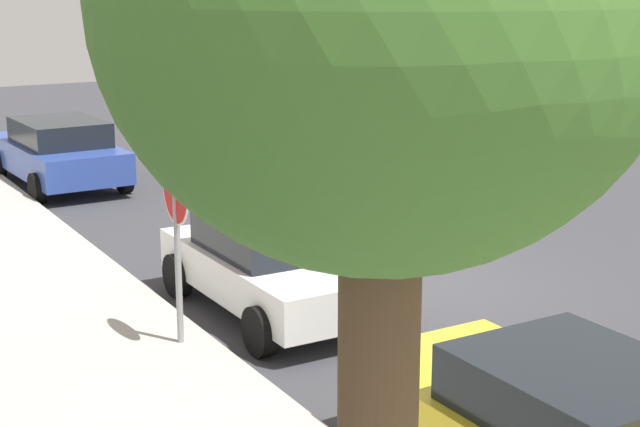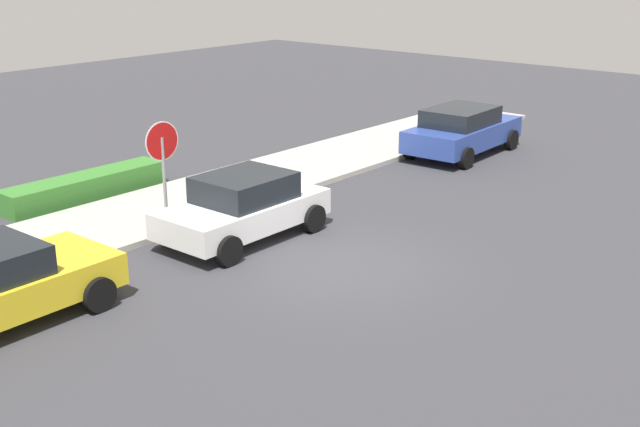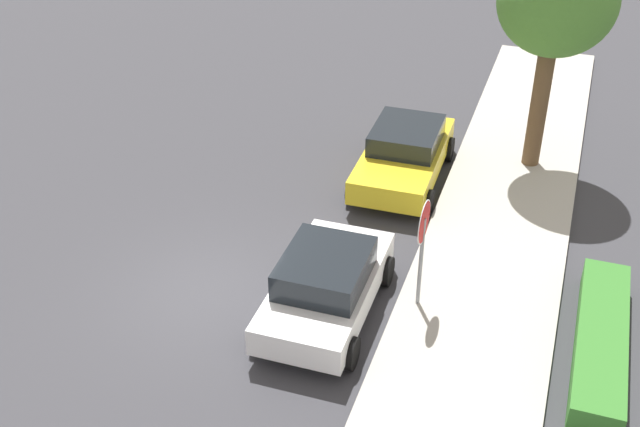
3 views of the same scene
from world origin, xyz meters
The scene contains 6 objects.
ground_plane centered at (0.00, 0.00, 0.00)m, with size 60.00×60.00×0.00m, color #38383D.
sidewalk_curb centered at (0.00, 5.42, 0.07)m, with size 32.00×3.15×0.14m, color #B2ADA3.
stop_sign centered at (-0.85, 4.26, 1.76)m, with size 0.88×0.08×2.52m.
parked_car_white centered at (-0.08, 2.55, 0.74)m, with size 3.92×2.06×1.45m.
parked_car_blue centered at (9.66, 2.85, 0.77)m, with size 4.46×2.24×1.49m.
street_tree_near_corner centered at (-7.60, 5.79, 4.40)m, with size 2.85×2.85×5.82m.
Camera 1 is at (-11.63, 8.46, 4.61)m, focal length 55.00 mm.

